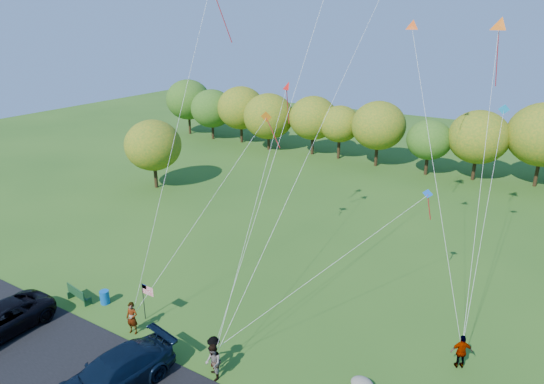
{
  "coord_description": "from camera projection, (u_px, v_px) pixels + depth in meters",
  "views": [
    {
      "loc": [
        12.79,
        -15.33,
        16.45
      ],
      "look_at": [
        -0.56,
        6.0,
        7.31
      ],
      "focal_mm": 32.0,
      "sensor_mm": 36.0,
      "label": 1
    }
  ],
  "objects": [
    {
      "name": "minivan_navy",
      "position": [
        113.0,
        374.0,
        22.31
      ],
      "size": [
        3.44,
        6.33,
        1.74
      ],
      "primitive_type": "imported",
      "rotation": [
        0.0,
        0.0,
        -0.18
      ],
      "color": "black",
      "rests_on": "asphalt_lane"
    },
    {
      "name": "treeline",
      "position": [
        442.0,
        137.0,
        50.31
      ],
      "size": [
        76.46,
        27.6,
        7.98
      ],
      "color": "#322212",
      "rests_on": "ground"
    },
    {
      "name": "boulder_near",
      "position": [
        362.0,
        384.0,
        22.64
      ],
      "size": [
        1.1,
        0.86,
        0.55
      ],
      "primitive_type": "ellipsoid",
      "color": "#9B9A87",
      "rests_on": "ground"
    },
    {
      "name": "park_bench",
      "position": [
        77.0,
        294.0,
        29.41
      ],
      "size": [
        1.9,
        0.6,
        1.05
      ],
      "rotation": [
        0.0,
        0.0,
        -0.15
      ],
      "color": "#153C1E",
      "rests_on": "ground"
    },
    {
      "name": "ground",
      "position": [
        218.0,
        366.0,
        24.21
      ],
      "size": [
        140.0,
        140.0,
        0.0
      ],
      "primitive_type": "plane",
      "color": "#2A5418",
      "rests_on": "ground"
    },
    {
      "name": "flyer_d",
      "position": [
        462.0,
        352.0,
        23.83
      ],
      "size": [
        1.15,
        0.93,
        1.83
      ],
      "primitive_type": "imported",
      "rotation": [
        0.0,
        0.0,
        3.68
      ],
      "color": "#4C4C59",
      "rests_on": "ground"
    },
    {
      "name": "flyer_c",
      "position": [
        214.0,
        352.0,
        23.85
      ],
      "size": [
        1.29,
        1.04,
        1.74
      ],
      "primitive_type": "imported",
      "rotation": [
        0.0,
        0.0,
        2.74
      ],
      "color": "#4C4C59",
      "rests_on": "ground"
    },
    {
      "name": "flag_assembly",
      "position": [
        146.0,
        294.0,
        27.26
      ],
      "size": [
        0.87,
        0.56,
        2.34
      ],
      "color": "black",
      "rests_on": "ground"
    },
    {
      "name": "flyer_a",
      "position": [
        132.0,
        318.0,
        26.43
      ],
      "size": [
        0.77,
        0.6,
        1.89
      ],
      "primitive_type": "imported",
      "rotation": [
        0.0,
        0.0,
        0.23
      ],
      "color": "#4C4C59",
      "rests_on": "ground"
    },
    {
      "name": "flyer_b",
      "position": [
        213.0,
        362.0,
        23.05
      ],
      "size": [
        1.16,
        1.15,
        1.88
      ],
      "primitive_type": "imported",
      "rotation": [
        0.0,
        0.0,
        -0.75
      ],
      "color": "#4C4C59",
      "rests_on": "ground"
    },
    {
      "name": "trash_barrel",
      "position": [
        105.0,
        297.0,
        29.36
      ],
      "size": [
        0.56,
        0.56,
        0.84
      ],
      "primitive_type": "cylinder",
      "color": "#0A4EA4",
      "rests_on": "ground"
    }
  ]
}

